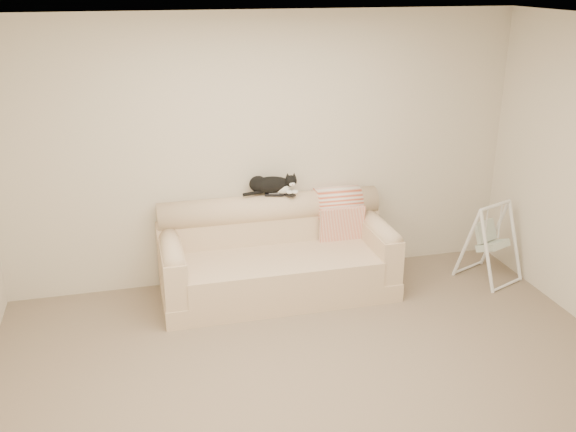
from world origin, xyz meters
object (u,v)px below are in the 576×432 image
object	(u,v)px
remote_a	(274,194)
baby_swing	(490,241)
remote_b	(287,194)
tuxedo_cat	(272,185)
sofa	(276,257)

from	to	relation	value
remote_a	baby_swing	size ratio (longest dim) A/B	0.23
remote_b	tuxedo_cat	size ratio (longest dim) A/B	0.30
sofa	remote_a	bearing A→B (deg)	80.63
sofa	baby_swing	size ratio (longest dim) A/B	2.75
remote_b	tuxedo_cat	distance (m)	0.18
sofa	tuxedo_cat	bearing A→B (deg)	85.52
tuxedo_cat	baby_swing	size ratio (longest dim) A/B	0.67
baby_swing	sofa	bearing A→B (deg)	173.07
remote_b	baby_swing	size ratio (longest dim) A/B	0.20
remote_b	remote_a	bearing A→B (deg)	171.25
sofa	baby_swing	bearing A→B (deg)	-6.93
remote_b	tuxedo_cat	xyz separation A→B (m)	(-0.14, 0.05, 0.09)
remote_b	baby_swing	xyz separation A→B (m)	(1.97, -0.46, -0.51)
tuxedo_cat	remote_a	bearing A→B (deg)	-61.32
sofa	tuxedo_cat	size ratio (longest dim) A/B	4.10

